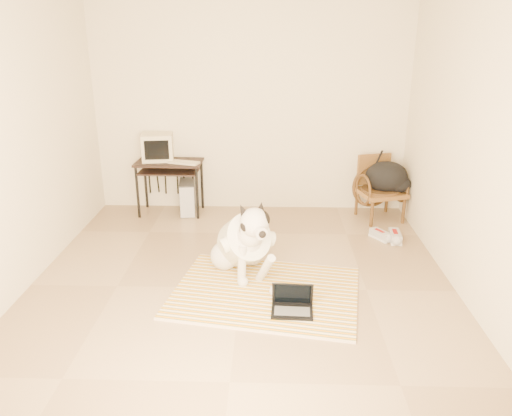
{
  "coord_description": "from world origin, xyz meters",
  "views": [
    {
      "loc": [
        0.27,
        -4.13,
        2.31
      ],
      "look_at": [
        0.14,
        0.2,
        0.73
      ],
      "focal_mm": 35.0,
      "sensor_mm": 36.0,
      "label": 1
    }
  ],
  "objects_px": {
    "laptop": "(292,304)",
    "computer_desk": "(169,169)",
    "pc_tower": "(188,197)",
    "backpack": "(388,178)",
    "rattan_chair": "(379,188)",
    "crt_monitor": "(158,147)",
    "dog": "(244,243)"
  },
  "relations": [
    {
      "from": "computer_desk",
      "to": "rattan_chair",
      "type": "height_order",
      "value": "rattan_chair"
    },
    {
      "from": "crt_monitor",
      "to": "pc_tower",
      "type": "bearing_deg",
      "value": -9.95
    },
    {
      "from": "laptop",
      "to": "crt_monitor",
      "type": "xyz_separation_m",
      "value": [
        -1.64,
        2.47,
        0.78
      ]
    },
    {
      "from": "dog",
      "to": "backpack",
      "type": "bearing_deg",
      "value": 42.41
    },
    {
      "from": "laptop",
      "to": "computer_desk",
      "type": "relative_size",
      "value": 0.43
    },
    {
      "from": "dog",
      "to": "rattan_chair",
      "type": "relative_size",
      "value": 1.3
    },
    {
      "from": "computer_desk",
      "to": "rattan_chair",
      "type": "xyz_separation_m",
      "value": [
        2.66,
        -0.08,
        -0.2
      ]
    },
    {
      "from": "computer_desk",
      "to": "crt_monitor",
      "type": "xyz_separation_m",
      "value": [
        -0.15,
        0.09,
        0.27
      ]
    },
    {
      "from": "dog",
      "to": "computer_desk",
      "type": "distance_m",
      "value": 2.01
    },
    {
      "from": "laptop",
      "to": "backpack",
      "type": "bearing_deg",
      "value": 60.7
    },
    {
      "from": "computer_desk",
      "to": "crt_monitor",
      "type": "bearing_deg",
      "value": 149.44
    },
    {
      "from": "computer_desk",
      "to": "backpack",
      "type": "bearing_deg",
      "value": -2.66
    },
    {
      "from": "dog",
      "to": "pc_tower",
      "type": "relative_size",
      "value": 2.2
    },
    {
      "from": "crt_monitor",
      "to": "backpack",
      "type": "relative_size",
      "value": 0.76
    },
    {
      "from": "crt_monitor",
      "to": "rattan_chair",
      "type": "xyz_separation_m",
      "value": [
        2.81,
        -0.17,
        -0.47
      ]
    },
    {
      "from": "laptop",
      "to": "pc_tower",
      "type": "relative_size",
      "value": 0.78
    },
    {
      "from": "pc_tower",
      "to": "computer_desk",
      "type": "bearing_deg",
      "value": -173.48
    },
    {
      "from": "backpack",
      "to": "pc_tower",
      "type": "bearing_deg",
      "value": 176.57
    },
    {
      "from": "laptop",
      "to": "crt_monitor",
      "type": "distance_m",
      "value": 3.07
    },
    {
      "from": "pc_tower",
      "to": "backpack",
      "type": "relative_size",
      "value": 0.83
    },
    {
      "from": "pc_tower",
      "to": "rattan_chair",
      "type": "distance_m",
      "value": 2.46
    },
    {
      "from": "laptop",
      "to": "pc_tower",
      "type": "distance_m",
      "value": 2.73
    },
    {
      "from": "rattan_chair",
      "to": "backpack",
      "type": "xyz_separation_m",
      "value": [
        0.09,
        -0.04,
        0.14
      ]
    },
    {
      "from": "computer_desk",
      "to": "backpack",
      "type": "relative_size",
      "value": 1.5
    },
    {
      "from": "crt_monitor",
      "to": "pc_tower",
      "type": "xyz_separation_m",
      "value": [
        0.36,
        -0.06,
        -0.66
      ]
    },
    {
      "from": "pc_tower",
      "to": "backpack",
      "type": "height_order",
      "value": "backpack"
    },
    {
      "from": "laptop",
      "to": "pc_tower",
      "type": "bearing_deg",
      "value": 117.95
    },
    {
      "from": "laptop",
      "to": "computer_desk",
      "type": "height_order",
      "value": "computer_desk"
    },
    {
      "from": "crt_monitor",
      "to": "rattan_chair",
      "type": "relative_size",
      "value": 0.54
    },
    {
      "from": "rattan_chair",
      "to": "backpack",
      "type": "relative_size",
      "value": 1.4
    },
    {
      "from": "laptop",
      "to": "backpack",
      "type": "height_order",
      "value": "backpack"
    },
    {
      "from": "laptop",
      "to": "dog",
      "type": "bearing_deg",
      "value": 123.06
    }
  ]
}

